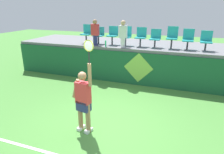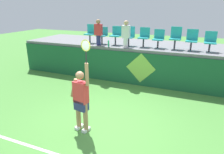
# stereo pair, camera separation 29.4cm
# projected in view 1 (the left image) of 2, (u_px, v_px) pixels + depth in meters

# --- Properties ---
(ground_plane) EXTENTS (40.00, 40.00, 0.00)m
(ground_plane) POSITION_uv_depth(u_px,v_px,m) (103.00, 127.00, 5.88)
(ground_plane) COLOR #478438
(court_back_wall) EXTENTS (12.05, 0.20, 1.42)m
(court_back_wall) POSITION_uv_depth(u_px,v_px,m) (136.00, 68.00, 8.89)
(court_back_wall) COLOR #195633
(court_back_wall) RESTS_ON ground_plane
(spectator_platform) EXTENTS (12.05, 2.91, 0.12)m
(spectator_platform) POSITION_uv_depth(u_px,v_px,m) (143.00, 45.00, 9.89)
(spectator_platform) COLOR slate
(spectator_platform) RESTS_ON court_back_wall
(tennis_player) EXTENTS (0.75, 0.33, 2.52)m
(tennis_player) POSITION_uv_depth(u_px,v_px,m) (83.00, 99.00, 5.41)
(tennis_player) COLOR white
(tennis_player) RESTS_ON ground_plane
(water_bottle) EXTENTS (0.07, 0.07, 0.28)m
(water_bottle) POSITION_uv_depth(u_px,v_px,m) (106.00, 44.00, 9.11)
(water_bottle) COLOR #26B272
(water_bottle) RESTS_ON spectator_platform
(stadium_chair_0) EXTENTS (0.44, 0.42, 0.87)m
(stadium_chair_0) POSITION_uv_depth(u_px,v_px,m) (87.00, 33.00, 9.98)
(stadium_chair_0) COLOR #38383D
(stadium_chair_0) RESTS_ON spectator_platform
(stadium_chair_1) EXTENTS (0.44, 0.42, 0.78)m
(stadium_chair_1) POSITION_uv_depth(u_px,v_px,m) (99.00, 34.00, 9.78)
(stadium_chair_1) COLOR #38383D
(stadium_chair_1) RESTS_ON spectator_platform
(stadium_chair_2) EXTENTS (0.44, 0.42, 0.83)m
(stadium_chair_2) POSITION_uv_depth(u_px,v_px,m) (113.00, 34.00, 9.55)
(stadium_chair_2) COLOR #38383D
(stadium_chair_2) RESTS_ON spectator_platform
(stadium_chair_3) EXTENTS (0.44, 0.42, 0.85)m
(stadium_chair_3) POSITION_uv_depth(u_px,v_px,m) (126.00, 35.00, 9.35)
(stadium_chair_3) COLOR #38383D
(stadium_chair_3) RESTS_ON spectator_platform
(stadium_chair_4) EXTENTS (0.44, 0.42, 0.83)m
(stadium_chair_4) POSITION_uv_depth(u_px,v_px,m) (141.00, 36.00, 9.12)
(stadium_chair_4) COLOR #38383D
(stadium_chair_4) RESTS_ON spectator_platform
(stadium_chair_5) EXTENTS (0.44, 0.42, 0.77)m
(stadium_chair_5) POSITION_uv_depth(u_px,v_px,m) (155.00, 37.00, 8.93)
(stadium_chair_5) COLOR #38383D
(stadium_chair_5) RESTS_ON spectator_platform
(stadium_chair_6) EXTENTS (0.44, 0.42, 0.91)m
(stadium_chair_6) POSITION_uv_depth(u_px,v_px,m) (172.00, 36.00, 8.68)
(stadium_chair_6) COLOR #38383D
(stadium_chair_6) RESTS_ON spectator_platform
(stadium_chair_7) EXTENTS (0.44, 0.42, 0.83)m
(stadium_chair_7) POSITION_uv_depth(u_px,v_px,m) (188.00, 38.00, 8.49)
(stadium_chair_7) COLOR #38383D
(stadium_chair_7) RESTS_ON spectator_platform
(stadium_chair_8) EXTENTS (0.44, 0.42, 0.78)m
(stadium_chair_8) POSITION_uv_depth(u_px,v_px,m) (206.00, 40.00, 8.27)
(stadium_chair_8) COLOR #38383D
(stadium_chair_8) RESTS_ON spectator_platform
(spectator_0) EXTENTS (0.34, 0.21, 1.15)m
(spectator_0) POSITION_uv_depth(u_px,v_px,m) (95.00, 32.00, 9.35)
(spectator_0) COLOR navy
(spectator_0) RESTS_ON spectator_platform
(spectator_1) EXTENTS (0.34, 0.21, 1.14)m
(spectator_1) POSITION_uv_depth(u_px,v_px,m) (123.00, 33.00, 8.89)
(spectator_1) COLOR white
(spectator_1) RESTS_ON spectator_platform
(wall_signage_mount) EXTENTS (1.27, 0.01, 1.42)m
(wall_signage_mount) POSITION_uv_depth(u_px,v_px,m) (138.00, 85.00, 8.99)
(wall_signage_mount) COLOR #195633
(wall_signage_mount) RESTS_ON ground_plane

